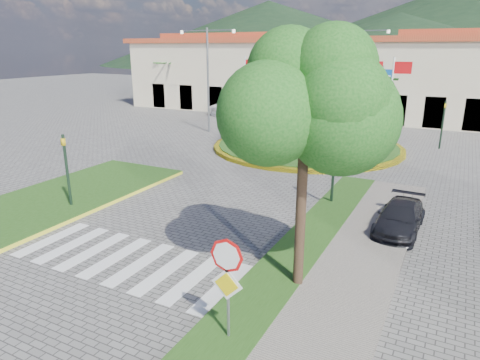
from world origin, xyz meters
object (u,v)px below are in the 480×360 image
at_px(stop_sign, 227,274).
at_px(car_dark_a, 357,113).
at_px(car_side_right, 400,218).
at_px(roundabout_island, 307,146).
at_px(car_dark_b, 408,118).
at_px(white_van, 234,109).
at_px(deciduous_tree, 306,105).

bearing_deg(stop_sign, car_dark_a, 97.91).
bearing_deg(car_side_right, roundabout_island, 124.79).
xyz_separation_m(stop_sign, car_side_right, (2.60, 8.48, -1.26)).
bearing_deg(car_dark_a, car_dark_b, -104.39).
height_order(roundabout_island, car_side_right, roundabout_island).
bearing_deg(car_dark_b, white_van, 118.45).
bearing_deg(white_van, stop_sign, -164.79).
relative_size(roundabout_island, car_dark_a, 3.92).
xyz_separation_m(white_van, car_side_right, (18.79, -22.09, -0.15)).
bearing_deg(car_dark_a, car_side_right, -168.09).
xyz_separation_m(roundabout_island, white_van, (-11.29, 10.53, 0.51)).
xyz_separation_m(roundabout_island, car_dark_a, (0.13, 14.27, 0.37)).
bearing_deg(roundabout_island, car_side_right, -57.04).
height_order(white_van, car_side_right, white_van).
xyz_separation_m(white_van, car_dark_a, (11.42, 3.74, -0.14)).
relative_size(stop_sign, white_van, 0.54).
relative_size(stop_sign, car_side_right, 0.72).
xyz_separation_m(car_dark_a, car_dark_b, (4.72, -0.86, -0.02)).
bearing_deg(car_side_right, stop_sign, -105.22).
height_order(white_van, car_dark_a, white_van).
distance_m(car_dark_a, car_side_right, 26.86).
distance_m(deciduous_tree, car_dark_a, 32.07).
distance_m(stop_sign, white_van, 34.61).
distance_m(white_van, car_dark_b, 16.39).
relative_size(roundabout_island, white_van, 2.57).
distance_m(car_dark_a, car_dark_b, 4.80).
height_order(stop_sign, car_dark_a, stop_sign).
relative_size(stop_sign, car_dark_a, 0.82).
distance_m(stop_sign, car_dark_b, 33.47).
height_order(stop_sign, car_dark_b, stop_sign).
bearing_deg(deciduous_tree, white_van, 121.37).
bearing_deg(stop_sign, deciduous_tree, 78.82).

